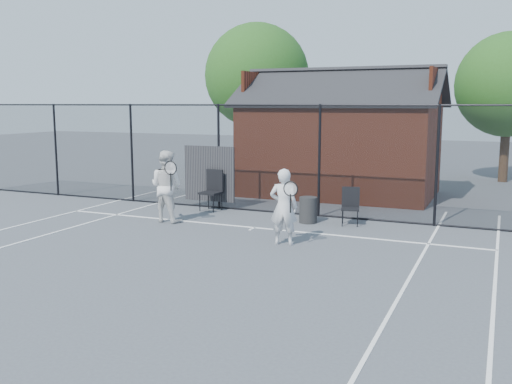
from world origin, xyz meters
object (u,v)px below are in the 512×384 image
at_px(player_back, 166,186).
at_px(chair_right, 350,207).
at_px(chair_left, 211,191).
at_px(waste_bin, 308,210).
at_px(player_front, 284,207).
at_px(clubhouse, 341,146).

bearing_deg(player_back, chair_right, 17.80).
xyz_separation_m(chair_left, waste_bin, (3.06, -0.50, -0.23)).
bearing_deg(chair_right, waste_bin, 174.45).
bearing_deg(waste_bin, chair_left, 170.73).
xyz_separation_m(player_front, chair_right, (0.83, 2.50, -0.37)).
xyz_separation_m(player_back, waste_bin, (3.39, 1.29, -0.59)).
xyz_separation_m(clubhouse, waste_bin, (0.51, -4.90, -1.28)).
distance_m(player_front, chair_right, 2.66).
bearing_deg(waste_bin, player_front, -84.47).
bearing_deg(player_back, player_front, -16.57).
distance_m(clubhouse, chair_left, 5.20).
distance_m(player_front, player_back, 3.77).
bearing_deg(chair_right, player_front, -121.09).
distance_m(clubhouse, player_back, 6.86).
bearing_deg(player_front, chair_right, 71.74).
xyz_separation_m(clubhouse, player_back, (-2.88, -6.19, -0.69)).
xyz_separation_m(player_front, player_back, (-3.62, 1.08, 0.09)).
bearing_deg(player_front, clubhouse, 95.77).
distance_m(clubhouse, player_front, 7.35).
bearing_deg(chair_left, player_front, -36.36).
xyz_separation_m(player_back, chair_left, (0.32, 1.79, -0.36)).
xyz_separation_m(chair_right, waste_bin, (-1.05, -0.13, -0.13)).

